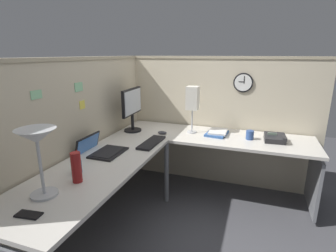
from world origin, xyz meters
The scene contains 20 objects.
ground_plane centered at (0.00, 0.00, 0.00)m, with size 6.80×6.80×0.00m, color #47474C.
cubicle_wall_back centered at (-0.36, 0.87, 0.79)m, with size 2.57×0.12×1.58m.
cubicle_wall_right centered at (0.87, -0.27, 0.79)m, with size 0.12×2.37×1.58m.
desk centered at (-0.15, -0.05, 0.63)m, with size 2.35×2.15×0.73m.
monitor centered at (0.33, 0.64, 1.02)m, with size 0.46×0.20×0.50m.
laptop centered at (-0.39, 0.62, 0.75)m, with size 0.34×0.38×0.22m.
keyboard centered at (-0.01, 0.26, 0.74)m, with size 0.43×0.14×0.02m, color black.
computer_mouse centered at (0.33, 0.27, 0.75)m, with size 0.06×0.10×0.03m, color #38383D.
desk_lamp_dome centered at (-1.15, 0.53, 1.09)m, with size 0.24×0.24×0.44m.
pen_cup centered at (-0.81, 0.54, 0.78)m, with size 0.08×0.08×0.18m.
cell_phone centered at (-1.36, 0.44, 0.73)m, with size 0.07×0.14×0.01m, color black.
thermos_flask centered at (-0.93, 0.44, 0.84)m, with size 0.07×0.07×0.22m, color maroon.
office_phone centered at (0.46, -0.92, 0.77)m, with size 0.20×0.22×0.11m.
book_stack centered at (0.52, -0.32, 0.75)m, with size 0.30×0.24×0.04m.
desk_lamp_paper centered at (0.50, -0.03, 1.11)m, with size 0.13×0.13×0.53m.
coffee_mug centered at (0.46, -0.67, 0.78)m, with size 0.08×0.08×0.10m, color #2D4C8C.
wall_clock centered at (0.82, -0.54, 1.29)m, with size 0.04×0.22×0.22m.
pinned_note_leftmost centered at (-0.83, 0.82, 1.32)m, with size 0.10×0.00×0.06m, color #8CCC99.
pinned_note_middle centered at (-0.32, 0.82, 1.15)m, with size 0.07×0.00×0.08m, color #EAD84C.
pinned_note_rightmost centered at (-0.35, 0.82, 1.32)m, with size 0.11×0.00×0.08m, color #8CCC99.
Camera 1 is at (-2.30, -0.71, 1.61)m, focal length 27.84 mm.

